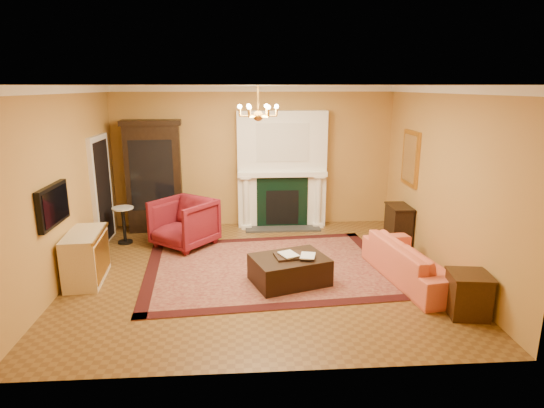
{
  "coord_description": "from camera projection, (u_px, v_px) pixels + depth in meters",
  "views": [
    {
      "loc": [
        -0.27,
        -7.03,
        2.99
      ],
      "look_at": [
        0.23,
        0.3,
        1.08
      ],
      "focal_mm": 30.0,
      "sensor_mm": 36.0,
      "label": 1
    }
  ],
  "objects": [
    {
      "name": "floor",
      "position": [
        259.0,
        272.0,
        7.56
      ],
      "size": [
        6.0,
        5.5,
        0.02
      ],
      "primitive_type": "cube",
      "color": "brown",
      "rests_on": "ground"
    },
    {
      "name": "ceiling",
      "position": [
        258.0,
        85.0,
        6.8
      ],
      "size": [
        6.0,
        5.5,
        0.02
      ],
      "primitive_type": "cube",
      "color": "silver",
      "rests_on": "wall_back"
    },
    {
      "name": "wall_back",
      "position": [
        254.0,
        157.0,
        9.84
      ],
      "size": [
        6.0,
        0.02,
        3.0
      ],
      "primitive_type": "cube",
      "color": "#BC8C43",
      "rests_on": "floor"
    },
    {
      "name": "wall_front",
      "position": [
        270.0,
        241.0,
        4.51
      ],
      "size": [
        6.0,
        0.02,
        3.0
      ],
      "primitive_type": "cube",
      "color": "#BC8C43",
      "rests_on": "floor"
    },
    {
      "name": "wall_left",
      "position": [
        63.0,
        186.0,
        6.98
      ],
      "size": [
        0.02,
        5.5,
        3.0
      ],
      "primitive_type": "cube",
      "color": "#BC8C43",
      "rests_on": "floor"
    },
    {
      "name": "wall_right",
      "position": [
        444.0,
        181.0,
        7.38
      ],
      "size": [
        0.02,
        5.5,
        3.0
      ],
      "primitive_type": "cube",
      "color": "#BC8C43",
      "rests_on": "floor"
    },
    {
      "name": "fireplace",
      "position": [
        282.0,
        172.0,
        9.78
      ],
      "size": [
        1.9,
        0.7,
        2.5
      ],
      "color": "white",
      "rests_on": "wall_back"
    },
    {
      "name": "crown_molding",
      "position": [
        256.0,
        89.0,
        7.74
      ],
      "size": [
        6.0,
        5.5,
        0.12
      ],
      "color": "white",
      "rests_on": "ceiling"
    },
    {
      "name": "doorway",
      "position": [
        102.0,
        190.0,
        8.74
      ],
      "size": [
        0.08,
        1.05,
        2.1
      ],
      "color": "silver",
      "rests_on": "wall_left"
    },
    {
      "name": "tv_panel",
      "position": [
        53.0,
        205.0,
        6.44
      ],
      "size": [
        0.09,
        0.95,
        0.58
      ],
      "color": "black",
      "rests_on": "wall_left"
    },
    {
      "name": "gilt_mirror",
      "position": [
        410.0,
        158.0,
        8.69
      ],
      "size": [
        0.06,
        0.76,
        1.05
      ],
      "color": "gold",
      "rests_on": "wall_right"
    },
    {
      "name": "chandelier",
      "position": [
        258.0,
        112.0,
        6.9
      ],
      "size": [
        0.63,
        0.55,
        0.53
      ],
      "color": "gold",
      "rests_on": "ceiling"
    },
    {
      "name": "oriental_rug",
      "position": [
        269.0,
        267.0,
        7.72
      ],
      "size": [
        4.34,
        3.4,
        0.02
      ],
      "primitive_type": "cube",
      "rotation": [
        0.0,
        0.0,
        0.08
      ],
      "color": "#4E1015",
      "rests_on": "floor"
    },
    {
      "name": "china_cabinet",
      "position": [
        155.0,
        178.0,
        9.54
      ],
      "size": [
        1.15,
        0.6,
        2.22
      ],
      "primitive_type": "cube",
      "rotation": [
        0.0,
        0.0,
        0.09
      ],
      "color": "black",
      "rests_on": "floor"
    },
    {
      "name": "wingback_armchair",
      "position": [
        184.0,
        221.0,
        8.64
      ],
      "size": [
        1.35,
        1.34,
        1.02
      ],
      "primitive_type": "imported",
      "rotation": [
        0.0,
        0.0,
        -0.67
      ],
      "color": "maroon",
      "rests_on": "floor"
    },
    {
      "name": "pedestal_table",
      "position": [
        124.0,
        222.0,
        8.83
      ],
      "size": [
        0.41,
        0.41,
        0.73
      ],
      "color": "black",
      "rests_on": "floor"
    },
    {
      "name": "commode",
      "position": [
        86.0,
        257.0,
        7.12
      ],
      "size": [
        0.59,
        1.1,
        0.79
      ],
      "primitive_type": "cube",
      "rotation": [
        0.0,
        0.0,
        0.09
      ],
      "color": "beige",
      "rests_on": "floor"
    },
    {
      "name": "coral_sofa",
      "position": [
        415.0,
        255.0,
        7.12
      ],
      "size": [
        0.93,
        2.2,
        0.83
      ],
      "primitive_type": "imported",
      "rotation": [
        0.0,
        0.0,
        1.72
      ],
      "color": "#E65848",
      "rests_on": "floor"
    },
    {
      "name": "end_table",
      "position": [
        468.0,
        295.0,
        6.06
      ],
      "size": [
        0.55,
        0.55,
        0.57
      ],
      "primitive_type": "cube",
      "rotation": [
        0.0,
        0.0,
        -0.15
      ],
      "color": "#351E0E",
      "rests_on": "floor"
    },
    {
      "name": "console_table",
      "position": [
        398.0,
        225.0,
        8.89
      ],
      "size": [
        0.38,
        0.65,
        0.72
      ],
      "primitive_type": "cube",
      "rotation": [
        0.0,
        0.0,
        -0.01
      ],
      "color": "black",
      "rests_on": "floor"
    },
    {
      "name": "leather_ottoman",
      "position": [
        289.0,
        270.0,
        7.06
      ],
      "size": [
        1.31,
        1.12,
        0.41
      ],
      "primitive_type": "cube",
      "rotation": [
        0.0,
        0.0,
        0.32
      ],
      "color": "black",
      "rests_on": "oriental_rug"
    },
    {
      "name": "ottoman_tray",
      "position": [
        290.0,
        256.0,
        7.02
      ],
      "size": [
        0.52,
        0.44,
        0.03
      ],
      "primitive_type": "cube",
      "rotation": [
        0.0,
        0.0,
        0.17
      ],
      "color": "black",
      "rests_on": "leather_ottoman"
    },
    {
      "name": "book_a",
      "position": [
        282.0,
        247.0,
        6.9
      ],
      "size": [
        0.22,
        0.12,
        0.31
      ],
      "primitive_type": "imported",
      "rotation": [
        0.0,
        0.0,
        0.42
      ],
      "color": "gray",
      "rests_on": "ottoman_tray"
    },
    {
      "name": "book_b",
      "position": [
        301.0,
        247.0,
        6.93
      ],
      "size": [
        0.22,
        0.07,
        0.3
      ],
      "primitive_type": "imported",
      "rotation": [
        0.0,
        0.0,
        -0.24
      ],
      "color": "gray",
      "rests_on": "ottoman_tray"
    },
    {
      "name": "topiary_left",
      "position": [
        246.0,
        160.0,
        9.62
      ],
      "size": [
        0.17,
        0.17,
        0.45
      ],
      "color": "gray",
      "rests_on": "fireplace"
    },
    {
      "name": "topiary_right",
      "position": [
        317.0,
        160.0,
        9.72
      ],
      "size": [
        0.16,
        0.16,
        0.42
      ],
      "color": "gray",
      "rests_on": "fireplace"
    }
  ]
}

